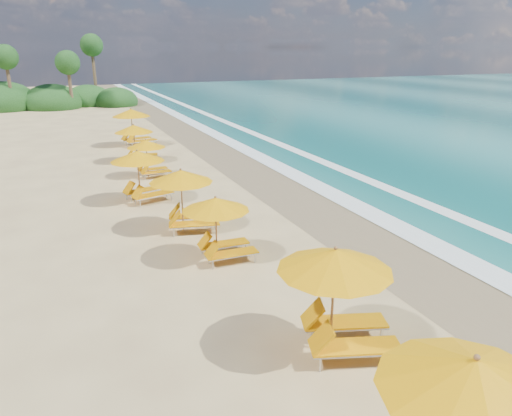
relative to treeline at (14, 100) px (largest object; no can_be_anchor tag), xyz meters
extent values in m
plane|color=tan|center=(9.94, -45.51, -1.00)|extent=(160.00, 160.00, 0.00)
cube|color=olive|center=(13.94, -45.51, -0.99)|extent=(4.00, 160.00, 0.01)
cube|color=white|center=(15.44, -45.51, -0.97)|extent=(1.20, 160.00, 0.01)
cube|color=white|center=(18.44, -45.51, -0.97)|extent=(0.80, 160.00, 0.01)
cone|color=#E49804|center=(8.56, -56.44, 1.36)|extent=(2.76, 2.76, 0.52)
sphere|color=olive|center=(8.56, -56.44, 1.65)|extent=(0.09, 0.09, 0.09)
cylinder|color=olive|center=(8.92, -52.30, 0.24)|extent=(0.06, 0.06, 2.46)
cone|color=#E49804|center=(8.92, -52.30, 1.26)|extent=(3.20, 3.20, 0.49)
sphere|color=olive|center=(8.92, -52.30, 1.53)|extent=(0.09, 0.09, 0.09)
cylinder|color=olive|center=(8.10, -46.61, 0.05)|extent=(0.05, 0.05, 2.09)
cone|color=#E49804|center=(8.10, -46.61, 0.91)|extent=(2.19, 2.19, 0.42)
sphere|color=olive|center=(8.10, -46.61, 1.15)|extent=(0.07, 0.07, 0.07)
cylinder|color=olive|center=(7.79, -43.50, 0.15)|extent=(0.06, 0.06, 2.29)
cone|color=#E49804|center=(7.79, -43.50, 1.10)|extent=(2.82, 2.82, 0.46)
sphere|color=olive|center=(7.79, -43.50, 1.35)|extent=(0.08, 0.08, 0.08)
cylinder|color=olive|center=(6.91, -39.38, 0.14)|extent=(0.06, 0.06, 2.27)
cone|color=#E49804|center=(6.91, -39.38, 1.09)|extent=(2.88, 2.88, 0.46)
sphere|color=olive|center=(6.91, -39.38, 1.34)|extent=(0.08, 0.08, 0.08)
cylinder|color=olive|center=(8.05, -35.13, -0.02)|extent=(0.05, 0.05, 1.95)
cone|color=#E49804|center=(8.05, -35.13, 0.78)|extent=(2.09, 2.09, 0.39)
sphere|color=olive|center=(8.05, -35.13, 1.00)|extent=(0.07, 0.07, 0.07)
cylinder|color=olive|center=(8.04, -31.35, 0.10)|extent=(0.06, 0.06, 2.20)
cone|color=#E49804|center=(8.04, -31.35, 1.02)|extent=(2.69, 2.69, 0.44)
sphere|color=olive|center=(8.04, -31.35, 1.26)|extent=(0.08, 0.08, 0.08)
cylinder|color=olive|center=(8.73, -26.20, 0.26)|extent=(0.06, 0.06, 2.52)
cone|color=#E49804|center=(8.73, -26.20, 1.31)|extent=(3.08, 3.08, 0.51)
sphere|color=olive|center=(8.73, -26.20, 1.59)|extent=(0.09, 0.09, 0.09)
ellipsoid|color=#163D14|center=(3.94, -0.51, -0.37)|extent=(6.40, 6.40, 4.16)
ellipsoid|color=#163D14|center=(-1.06, 0.49, -0.29)|extent=(7.20, 7.20, 4.68)
ellipsoid|color=#163D14|center=(7.94, 1.49, -0.45)|extent=(5.60, 5.60, 3.64)
ellipsoid|color=#163D14|center=(10.94, -0.51, -0.51)|extent=(5.00, 5.00, 3.25)
cylinder|color=brown|center=(5.94, -2.51, 1.50)|extent=(0.36, 0.36, 5.00)
sphere|color=#163D14|center=(5.94, -2.51, 4.00)|extent=(2.60, 2.60, 2.60)
cylinder|color=brown|center=(-0.06, -1.51, 1.80)|extent=(0.36, 0.36, 5.60)
sphere|color=#163D14|center=(-0.06, -1.51, 4.60)|extent=(2.60, 2.60, 2.60)
cylinder|color=brown|center=(8.94, 1.49, 2.40)|extent=(0.36, 0.36, 6.80)
sphere|color=#163D14|center=(8.94, 1.49, 5.80)|extent=(2.60, 2.60, 2.60)
camera|label=1|loc=(3.71, -60.34, 5.59)|focal=33.81mm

